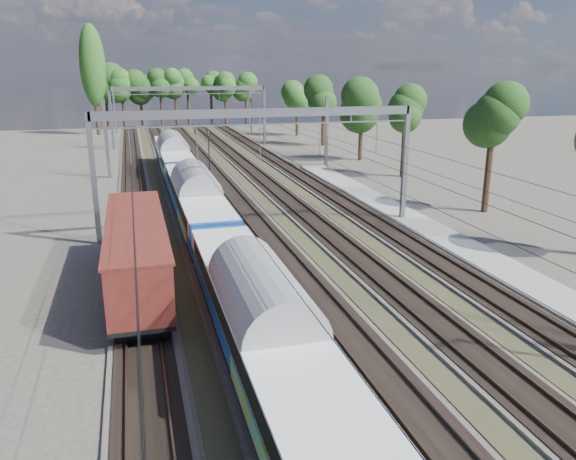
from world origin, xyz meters
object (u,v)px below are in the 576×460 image
object	(u,v)px
worker	(195,131)
freight_boxcar	(137,250)
signal_far	(251,111)
emu_train	(197,194)
signal_near	(209,148)

from	to	relation	value
worker	freight_boxcar	bearing A→B (deg)	177.11
worker	signal_far	world-z (taller)	signal_far
emu_train	signal_near	world-z (taller)	signal_near
freight_boxcar	signal_near	bearing A→B (deg)	75.60
worker	signal_near	xyz separation A→B (m)	(-2.86, -39.56, 2.34)
emu_train	signal_far	world-z (taller)	signal_far
worker	signal_far	size ratio (longest dim) A/B	0.27
emu_train	signal_far	bearing A→B (deg)	74.53
emu_train	signal_near	size ratio (longest dim) A/B	13.22
freight_boxcar	worker	bearing A→B (deg)	81.17
emu_train	signal_near	bearing A→B (deg)	79.79
emu_train	worker	xyz separation A→B (m)	(6.69, 60.82, -1.87)
freight_boxcar	worker	world-z (taller)	freight_boxcar
freight_boxcar	signal_near	world-z (taller)	signal_near
signal_far	worker	bearing A→B (deg)	168.00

